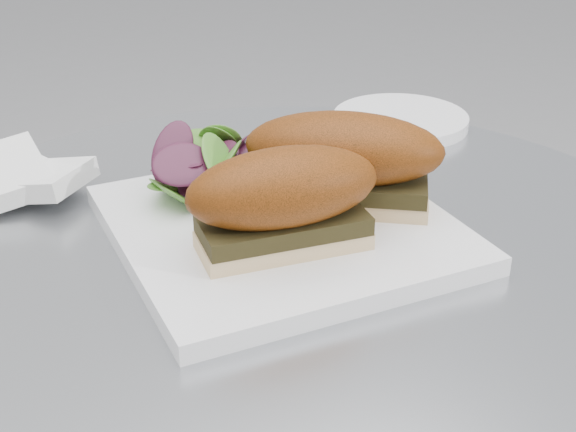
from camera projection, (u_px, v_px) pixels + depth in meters
name	position (u px, v px, depth m)	size (l,w,h in m)	color
plate	(281.00, 228.00, 0.66)	(0.26, 0.26, 0.02)	white
sandwich_left	(283.00, 198.00, 0.59)	(0.16, 0.10, 0.08)	beige
sandwich_right	(344.00, 158.00, 0.66)	(0.17, 0.16, 0.08)	beige
salad	(197.00, 168.00, 0.69)	(0.12, 0.12, 0.05)	#4A892D
napkin	(20.00, 189.00, 0.72)	(0.12, 0.12, 0.02)	white
saucer	(401.00, 120.00, 0.89)	(0.15, 0.15, 0.01)	white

